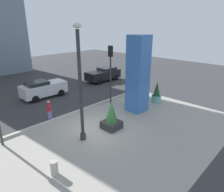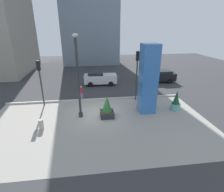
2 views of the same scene
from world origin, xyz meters
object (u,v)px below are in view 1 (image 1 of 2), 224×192
traffic_light_far_side (110,66)px  car_far_lane (103,74)px  concrete_bollard (54,168)px  art_pillar_blue (138,75)px  car_curb_east (43,89)px  potted_plant_curbside (111,117)px  potted_plant_mid_plaza (157,94)px  lamp_post (80,88)px  pedestrian_by_curb (49,109)px

traffic_light_far_side → car_far_lane: traffic_light_far_side is taller
traffic_light_far_side → concrete_bollard: bearing=-151.7°
art_pillar_blue → car_curb_east: art_pillar_blue is taller
art_pillar_blue → car_far_lane: art_pillar_blue is taller
traffic_light_far_side → car_curb_east: (-3.38, 5.77, -2.51)m
art_pillar_blue → potted_plant_curbside: (-3.68, -0.67, -2.17)m
art_pillar_blue → traffic_light_far_side: (-0.29, 2.71, 0.36)m
concrete_bollard → potted_plant_mid_plaza: bearing=8.7°
potted_plant_curbside → car_far_lane: bearing=48.5°
art_pillar_blue → car_curb_east: size_ratio=1.40×
lamp_post → traffic_light_far_side: bearing=28.8°
lamp_post → potted_plant_mid_plaza: bearing=1.8°
lamp_post → pedestrian_by_curb: lamp_post is taller
art_pillar_blue → concrete_bollard: bearing=-167.8°
potted_plant_curbside → car_curb_east: size_ratio=0.46×
potted_plant_mid_plaza → potted_plant_curbside: size_ratio=0.97×
art_pillar_blue → potted_plant_curbside: bearing=-169.7°
lamp_post → car_far_lane: 14.12m
lamp_post → traffic_light_far_side: 6.44m
car_far_lane → potted_plant_mid_plaza: bearing=-101.5°
lamp_post → potted_plant_mid_plaza: (8.72, 0.28, -2.55)m
art_pillar_blue → car_far_lane: 10.06m
art_pillar_blue → car_curb_east: bearing=113.4°
traffic_light_far_side → potted_plant_curbside: bearing=-135.1°
car_curb_east → pedestrian_by_curb: car_curb_east is taller
lamp_post → potted_plant_curbside: lamp_post is taller
traffic_light_far_side → car_curb_east: traffic_light_far_side is taller
concrete_bollard → pedestrian_by_curb: pedestrian_by_curb is taller
concrete_bollard → car_far_lane: size_ratio=0.17×
potted_plant_curbside → traffic_light_far_side: traffic_light_far_side is taller
potted_plant_curbside → pedestrian_by_curb: (-2.27, 4.14, 0.03)m
lamp_post → pedestrian_by_curb: size_ratio=4.36×
potted_plant_curbside → car_curb_east: 9.15m
potted_plant_curbside → concrete_bollard: potted_plant_curbside is taller
art_pillar_blue → pedestrian_by_curb: bearing=149.8°
art_pillar_blue → potted_plant_mid_plaza: size_ratio=3.17×
potted_plant_mid_plaza → pedestrian_by_curb: bearing=157.7°
car_curb_east → pedestrian_by_curb: (-2.28, -5.02, 0.00)m
art_pillar_blue → concrete_bollard: (-8.85, -1.91, -2.64)m
concrete_bollard → car_curb_east: car_curb_east is taller
lamp_post → potted_plant_curbside: 3.37m
potted_plant_mid_plaza → car_curb_east: size_ratio=0.44×
pedestrian_by_curb → potted_plant_curbside: bearing=-61.3°
potted_plant_curbside → lamp_post: bearing=173.0°
art_pillar_blue → potted_plant_mid_plaza: bearing=-2.4°
concrete_bollard → pedestrian_by_curb: bearing=61.6°
potted_plant_mid_plaza → pedestrian_by_curb: 9.45m
traffic_light_far_side → car_far_lane: 8.12m
potted_plant_mid_plaza → potted_plant_curbside: (-6.47, -0.55, 0.05)m
art_pillar_blue → potted_plant_curbside: size_ratio=3.06×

